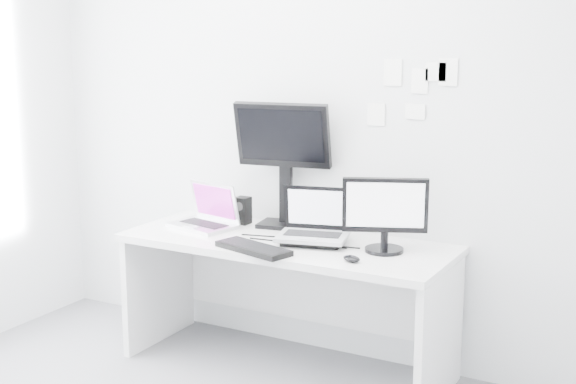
% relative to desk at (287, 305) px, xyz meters
% --- Properties ---
extents(back_wall, '(3.60, 0.00, 3.60)m').
position_rel_desk_xyz_m(back_wall, '(0.00, 0.35, 0.99)').
color(back_wall, silver).
rests_on(back_wall, ground).
extents(desk, '(1.80, 0.70, 0.73)m').
position_rel_desk_xyz_m(desk, '(0.00, 0.00, 0.00)').
color(desk, silver).
rests_on(desk, ground).
extents(macbook, '(0.40, 0.34, 0.27)m').
position_rel_desk_xyz_m(macbook, '(-0.55, 0.01, 0.50)').
color(macbook, silver).
rests_on(macbook, desk).
extents(speaker, '(0.10, 0.10, 0.16)m').
position_rel_desk_xyz_m(speaker, '(-0.40, 0.20, 0.44)').
color(speaker, black).
rests_on(speaker, desk).
extents(dell_laptop, '(0.42, 0.36, 0.30)m').
position_rel_desk_xyz_m(dell_laptop, '(0.16, -0.01, 0.52)').
color(dell_laptop, '#A7AAAF').
rests_on(dell_laptop, desk).
extents(rear_monitor, '(0.57, 0.28, 0.74)m').
position_rel_desk_xyz_m(rear_monitor, '(-0.16, 0.25, 0.73)').
color(rear_monitor, black).
rests_on(rear_monitor, desk).
extents(samsung_monitor, '(0.48, 0.35, 0.40)m').
position_rel_desk_xyz_m(samsung_monitor, '(0.55, 0.04, 0.56)').
color(samsung_monitor, black).
rests_on(samsung_monitor, desk).
extents(keyboard, '(0.45, 0.26, 0.03)m').
position_rel_desk_xyz_m(keyboard, '(-0.04, -0.27, 0.38)').
color(keyboard, black).
rests_on(keyboard, desk).
extents(mouse, '(0.11, 0.09, 0.03)m').
position_rel_desk_xyz_m(mouse, '(0.48, -0.21, 0.38)').
color(mouse, black).
rests_on(mouse, desk).
extents(wall_note_0, '(0.10, 0.00, 0.14)m').
position_rel_desk_xyz_m(wall_note_0, '(0.45, 0.34, 1.26)').
color(wall_note_0, white).
rests_on(wall_note_0, back_wall).
extents(wall_note_1, '(0.09, 0.00, 0.13)m').
position_rel_desk_xyz_m(wall_note_1, '(0.60, 0.34, 1.22)').
color(wall_note_1, white).
rests_on(wall_note_1, back_wall).
extents(wall_note_2, '(0.10, 0.00, 0.14)m').
position_rel_desk_xyz_m(wall_note_2, '(0.75, 0.34, 1.26)').
color(wall_note_2, white).
rests_on(wall_note_2, back_wall).
extents(wall_note_3, '(0.11, 0.00, 0.08)m').
position_rel_desk_xyz_m(wall_note_3, '(0.58, 0.34, 1.05)').
color(wall_note_3, white).
rests_on(wall_note_3, back_wall).
extents(wall_note_4, '(0.11, 0.00, 0.10)m').
position_rel_desk_xyz_m(wall_note_4, '(0.68, 0.34, 1.26)').
color(wall_note_4, white).
rests_on(wall_note_4, back_wall).
extents(wall_note_5, '(0.10, 0.00, 0.12)m').
position_rel_desk_xyz_m(wall_note_5, '(0.36, 0.34, 1.03)').
color(wall_note_5, white).
rests_on(wall_note_5, back_wall).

